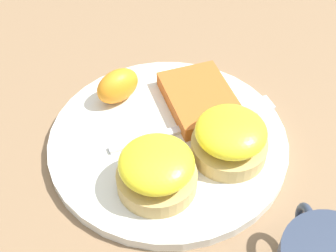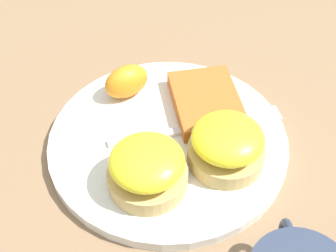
{
  "view_description": "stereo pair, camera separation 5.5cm",
  "coord_description": "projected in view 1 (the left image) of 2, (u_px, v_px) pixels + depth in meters",
  "views": [
    {
      "loc": [
        -0.38,
        0.04,
        0.43
      ],
      "look_at": [
        0.0,
        0.0,
        0.03
      ],
      "focal_mm": 50.0,
      "sensor_mm": 36.0,
      "label": 1
    },
    {
      "loc": [
        -0.38,
        -0.02,
        0.43
      ],
      "look_at": [
        0.0,
        0.0,
        0.03
      ],
      "focal_mm": 50.0,
      "sensor_mm": 36.0,
      "label": 2
    }
  ],
  "objects": [
    {
      "name": "ground_plane",
      "position": [
        168.0,
        145.0,
        0.58
      ],
      "size": [
        1.1,
        1.1,
        0.0
      ],
      "primitive_type": "plane",
      "color": "#846647"
    },
    {
      "name": "plate",
      "position": [
        168.0,
        141.0,
        0.57
      ],
      "size": [
        0.29,
        0.29,
        0.01
      ],
      "primitive_type": "cylinder",
      "color": "silver",
      "rests_on": "ground_plane"
    },
    {
      "name": "orange_wedge",
      "position": [
        118.0,
        86.0,
        0.6
      ],
      "size": [
        0.06,
        0.07,
        0.04
      ],
      "primitive_type": "ellipsoid",
      "rotation": [
        0.0,
        0.0,
        5.32
      ],
      "color": "orange",
      "rests_on": "plate"
    },
    {
      "name": "fork",
      "position": [
        205.0,
        122.0,
        0.58
      ],
      "size": [
        0.08,
        0.21,
        0.0
      ],
      "color": "silver",
      "rests_on": "plate"
    },
    {
      "name": "sandwich_benedict_right",
      "position": [
        230.0,
        138.0,
        0.53
      ],
      "size": [
        0.09,
        0.09,
        0.05
      ],
      "color": "tan",
      "rests_on": "plate"
    },
    {
      "name": "sandwich_benedict_left",
      "position": [
        157.0,
        170.0,
        0.5
      ],
      "size": [
        0.09,
        0.09,
        0.05
      ],
      "color": "tan",
      "rests_on": "plate"
    },
    {
      "name": "hashbrown_patty",
      "position": [
        200.0,
        99.0,
        0.6
      ],
      "size": [
        0.13,
        0.1,
        0.02
      ],
      "primitive_type": "cube",
      "rotation": [
        0.0,
        0.0,
        0.22
      ],
      "color": "#BB5F25",
      "rests_on": "plate"
    }
  ]
}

